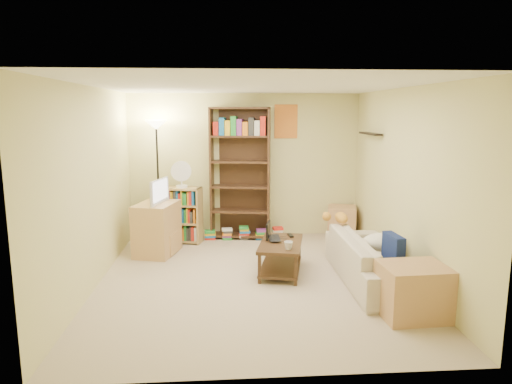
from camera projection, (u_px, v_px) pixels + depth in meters
room at (253, 157)px, 5.74m from camera, size 4.50×4.54×2.52m
sofa at (373, 259)px, 5.93m from camera, size 2.04×0.80×0.59m
navy_pillow at (393, 249)px, 5.45m from camera, size 0.16×0.40×0.35m
cream_blanket at (383, 242)px, 5.95m from camera, size 0.55×0.39×0.23m
tabby_cat at (339, 218)px, 6.61m from camera, size 0.46×0.17×0.16m
coffee_table at (281, 253)px, 6.23m from camera, size 0.75×1.08×0.44m
laptop at (278, 239)px, 6.32m from camera, size 0.39×0.26×0.03m
laptop_screen at (268, 230)px, 6.32m from camera, size 0.08×0.32×0.22m
mug at (288, 245)px, 5.86m from camera, size 0.16×0.16×0.11m
tv_remote at (291, 235)px, 6.50m from camera, size 0.07×0.18×0.02m
tv_stand at (157, 229)px, 7.06m from camera, size 0.71×0.86×0.80m
television at (155, 191)px, 6.95m from camera, size 0.69×0.41×0.37m
tall_bookshelf at (240, 170)px, 7.81m from camera, size 1.06×0.49×2.26m
short_bookshelf at (180, 215)px, 7.68m from camera, size 0.78×0.46×0.94m
desk_fan at (181, 174)px, 7.51m from camera, size 0.34×0.19×0.45m
floor_lamp at (157, 146)px, 7.49m from camera, size 0.35×0.35×2.05m
side_table at (342, 222)px, 8.02m from camera, size 0.58×0.58×0.55m
end_cabinet at (413, 291)px, 4.90m from camera, size 0.72×0.61×0.57m
book_stacks at (246, 234)px, 7.91m from camera, size 1.36×0.21×0.23m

